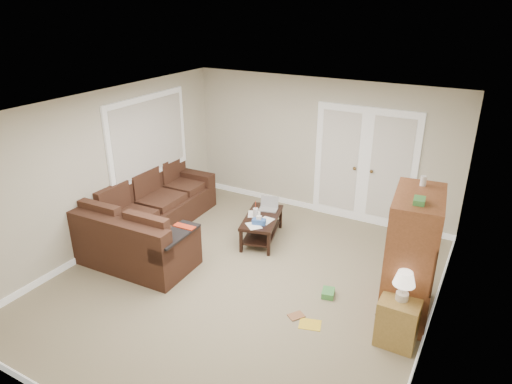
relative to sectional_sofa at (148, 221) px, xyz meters
The scene contains 17 objects.
floor 2.07m from the sectional_sofa, ahead, with size 5.50×5.50×0.00m, color gray.
ceiling 2.97m from the sectional_sofa, ahead, with size 5.00×5.50×0.02m, color white.
wall_left 1.07m from the sectional_sofa, 148.42° to the right, with size 0.02×5.50×2.50m, color beige.
wall_right 4.62m from the sectional_sofa, ahead, with size 0.02×5.50×2.50m, color beige.
wall_back 3.30m from the sectional_sofa, 50.58° to the left, with size 5.00×0.02×2.50m, color beige.
wall_front 3.76m from the sectional_sofa, 56.51° to the right, with size 5.00×0.02×2.50m, color beige.
baseboards 2.06m from the sectional_sofa, ahead, with size 5.00×5.50×0.10m, color white, non-canonical shape.
french_doors 3.81m from the sectional_sofa, 40.15° to the left, with size 1.80×0.05×2.13m.
window_left 1.47m from the sectional_sofa, 122.50° to the left, with size 0.05×1.92×1.42m.
sectional_sofa is the anchor object (origin of this frame).
coffee_table 1.90m from the sectional_sofa, 29.79° to the left, with size 0.78×1.15×0.72m.
tv_armoire 4.19m from the sectional_sofa, ahead, with size 0.68×1.09×1.77m.
side_cabinet 4.24m from the sectional_sofa, ahead, with size 0.45×0.45×0.95m.
space_heater 4.39m from the sectional_sofa, 27.50° to the left, with size 0.13×0.11×0.33m, color silver.
floor_magazine 3.31m from the sectional_sofa, 12.33° to the right, with size 0.27×0.21×0.01m, color yellow.
floor_greenbox 3.21m from the sectional_sofa, ahead, with size 0.16×0.22×0.09m, color #429143.
floor_book 3.02m from the sectional_sofa, 11.52° to the right, with size 0.15×0.20×0.02m, color brown.
Camera 1 is at (2.83, -4.73, 3.75)m, focal length 32.00 mm.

